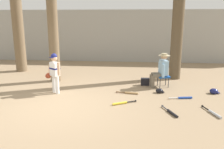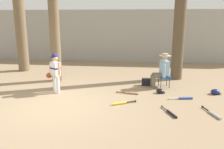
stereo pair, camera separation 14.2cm
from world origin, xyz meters
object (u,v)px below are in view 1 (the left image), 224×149
object	(u,v)px
batting_helmet_navy	(214,91)
bat_black_composite	(171,112)
bat_blue_youth	(183,98)
bat_aluminum_silver	(213,113)
seated_spectator	(161,69)
handbag_beside_stool	(146,82)
young_ballplayer	(54,71)
batting_helmet_black	(159,91)
folding_stool	(163,77)
bat_yellow_trainer	(122,103)
tree_far_left	(16,1)
bat_wood_tan	(130,93)
tree_near_player	(53,26)
tree_behind_spectator	(178,16)

from	to	relation	value
batting_helmet_navy	bat_black_composite	bearing A→B (deg)	-131.92
bat_blue_youth	bat_aluminum_silver	bearing A→B (deg)	-64.90
seated_spectator	handbag_beside_stool	bearing A→B (deg)	164.30
young_ballplayer	batting_helmet_black	xyz separation A→B (m)	(3.39, 0.32, -0.68)
bat_aluminum_silver	young_ballplayer	bearing A→B (deg)	163.85
folding_stool	bat_blue_youth	world-z (taller)	folding_stool
bat_aluminum_silver	batting_helmet_black	bearing A→B (deg)	125.88
bat_yellow_trainer	bat_blue_youth	bearing A→B (deg)	18.91
handbag_beside_stool	bat_black_composite	distance (m)	2.64
tree_far_left	bat_wood_tan	bearing A→B (deg)	-29.95
tree_near_player	tree_far_left	bearing A→B (deg)	143.96
bat_blue_youth	bat_wood_tan	bearing A→B (deg)	168.81
tree_far_left	bat_black_composite	world-z (taller)	tree_far_left
folding_stool	bat_wood_tan	size ratio (longest dim) A/B	0.66
batting_helmet_navy	batting_helmet_black	bearing A→B (deg)	-176.89
bat_blue_youth	batting_helmet_black	size ratio (longest dim) A/B	2.56
tree_near_player	bat_aluminum_silver	distance (m)	6.15
bat_aluminum_silver	bat_wood_tan	size ratio (longest dim) A/B	1.12
tree_near_player	handbag_beside_stool	world-z (taller)	tree_near_player
tree_near_player	folding_stool	world-z (taller)	tree_near_player
folding_stool	batting_helmet_black	distance (m)	0.82
bat_aluminum_silver	bat_blue_youth	world-z (taller)	same
batting_helmet_black	bat_blue_youth	bearing A→B (deg)	-38.11
batting_helmet_navy	young_ballplayer	bearing A→B (deg)	-175.38
tree_near_player	batting_helmet_navy	size ratio (longest dim) A/B	14.85
tree_near_player	bat_yellow_trainer	world-z (taller)	tree_near_player
bat_black_composite	batting_helmet_black	size ratio (longest dim) A/B	2.65
tree_near_player	folding_stool	xyz separation A→B (m)	(4.07, -0.41, -1.73)
young_ballplayer	batting_helmet_navy	distance (m)	5.20
tree_far_left	bat_blue_youth	distance (m)	8.06
tree_far_left	batting_helmet_navy	size ratio (longest dim) A/B	21.98
folding_stool	bat_yellow_trainer	world-z (taller)	folding_stool
tree_far_left	bat_black_composite	bearing A→B (deg)	-35.73
young_ballplayer	handbag_beside_stool	bearing A→B (deg)	21.77
young_ballplayer	handbag_beside_stool	distance (m)	3.26
young_ballplayer	folding_stool	xyz separation A→B (m)	(3.58, 1.06, -0.38)
tree_near_player	batting_helmet_navy	bearing A→B (deg)	-10.63
young_ballplayer	batting_helmet_black	distance (m)	3.47
bat_wood_tan	batting_helmet_navy	bearing A→B (deg)	6.15
tree_far_left	seated_spectator	bearing A→B (deg)	-18.05
folding_stool	handbag_beside_stool	distance (m)	0.66
young_ballplayer	folding_stool	world-z (taller)	young_ballplayer
bat_wood_tan	folding_stool	bearing A→B (deg)	39.09
tree_near_player	handbag_beside_stool	distance (m)	3.99
folding_stool	batting_helmet_navy	size ratio (longest dim) A/B	1.49
young_ballplayer	tree_far_left	world-z (taller)	tree_far_left
tree_behind_spectator	batting_helmet_navy	world-z (taller)	tree_behind_spectator
tree_near_player	bat_yellow_trainer	distance (m)	4.11
folding_stool	seated_spectator	size ratio (longest dim) A/B	0.39
bat_yellow_trainer	bat_blue_youth	distance (m)	1.94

